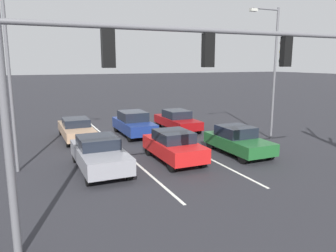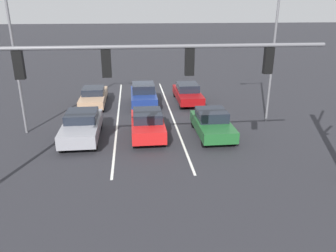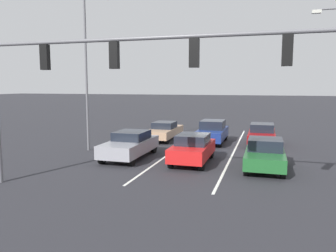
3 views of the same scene
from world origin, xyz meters
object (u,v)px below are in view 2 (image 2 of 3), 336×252
at_px(car_red_midlane_front, 148,124).
at_px(traffic_signal_gantry, 92,76).
at_px(car_gray_rightlane_front, 82,126).
at_px(car_navy_midlane_second, 143,95).
at_px(street_lamp_left_shoulder, 270,48).
at_px(car_tan_rightlane_second, 94,96).
at_px(car_darkgreen_leftlane_front, 212,123).
at_px(car_maroon_leftlane_second, 188,93).
at_px(street_lamp_right_shoulder, 16,39).

xyz_separation_m(car_red_midlane_front, traffic_signal_gantry, (2.15, 5.74, 3.91)).
relative_size(car_gray_rightlane_front, car_navy_midlane_second, 1.06).
relative_size(car_gray_rightlane_front, street_lamp_left_shoulder, 0.57).
bearing_deg(car_tan_rightlane_second, street_lamp_left_shoulder, 156.40).
height_order(traffic_signal_gantry, street_lamp_left_shoulder, street_lamp_left_shoulder).
relative_size(car_darkgreen_leftlane_front, car_navy_midlane_second, 0.95).
bearing_deg(car_maroon_leftlane_second, car_tan_rightlane_second, -0.02).
relative_size(car_navy_midlane_second, street_lamp_left_shoulder, 0.54).
distance_m(traffic_signal_gantry, street_lamp_right_shoulder, 8.57).
height_order(car_red_midlane_front, street_lamp_left_shoulder, street_lamp_left_shoulder).
height_order(street_lamp_right_shoulder, street_lamp_left_shoulder, street_lamp_right_shoulder).
bearing_deg(car_navy_midlane_second, street_lamp_left_shoulder, 149.05).
distance_m(car_tan_rightlane_second, traffic_signal_gantry, 13.18).
height_order(car_darkgreen_leftlane_front, car_navy_midlane_second, car_navy_midlane_second).
bearing_deg(car_maroon_leftlane_second, car_red_midlane_front, 63.12).
bearing_deg(street_lamp_left_shoulder, car_tan_rightlane_second, -23.60).
bearing_deg(car_navy_midlane_second, car_red_midlane_front, 89.74).
relative_size(street_lamp_right_shoulder, street_lamp_left_shoulder, 1.17).
relative_size(car_maroon_leftlane_second, street_lamp_left_shoulder, 0.57).
relative_size(car_red_midlane_front, street_lamp_right_shoulder, 0.43).
relative_size(car_darkgreen_leftlane_front, car_tan_rightlane_second, 0.86).
distance_m(car_red_midlane_front, traffic_signal_gantry, 7.28).
distance_m(car_gray_rightlane_front, street_lamp_right_shoulder, 5.72).
distance_m(car_darkgreen_leftlane_front, car_navy_midlane_second, 7.47).
distance_m(car_maroon_leftlane_second, street_lamp_right_shoulder, 12.40).
xyz_separation_m(car_navy_midlane_second, street_lamp_left_shoulder, (-7.44, 4.46, 3.82)).
bearing_deg(car_tan_rightlane_second, car_maroon_leftlane_second, 179.98).
xyz_separation_m(car_tan_rightlane_second, street_lamp_right_shoulder, (3.18, 5.30, 4.64)).
height_order(traffic_signal_gantry, street_lamp_right_shoulder, street_lamp_right_shoulder).
distance_m(car_red_midlane_front, car_tan_rightlane_second, 7.64).
bearing_deg(street_lamp_left_shoulder, street_lamp_right_shoulder, 1.79).
xyz_separation_m(car_red_midlane_front, car_tan_rightlane_second, (3.64, -6.72, -0.10)).
relative_size(traffic_signal_gantry, street_lamp_right_shoulder, 1.42).
distance_m(car_red_midlane_front, car_gray_rightlane_front, 3.62).
bearing_deg(car_tan_rightlane_second, car_red_midlane_front, 118.42).
bearing_deg(traffic_signal_gantry, car_tan_rightlane_second, -83.21).
height_order(car_darkgreen_leftlane_front, street_lamp_right_shoulder, street_lamp_right_shoulder).
distance_m(car_tan_rightlane_second, car_maroon_leftlane_second, 7.04).
bearing_deg(car_navy_midlane_second, car_maroon_leftlane_second, -173.46).
height_order(car_darkgreen_leftlane_front, traffic_signal_gantry, traffic_signal_gantry).
distance_m(car_gray_rightlane_front, car_navy_midlane_second, 7.18).
distance_m(car_maroon_leftlane_second, car_navy_midlane_second, 3.40).
height_order(car_red_midlane_front, car_darkgreen_leftlane_front, car_red_midlane_front).
bearing_deg(street_lamp_right_shoulder, car_navy_midlane_second, -144.36).
bearing_deg(car_gray_rightlane_front, car_navy_midlane_second, -120.52).
distance_m(car_gray_rightlane_front, traffic_signal_gantry, 7.23).
bearing_deg(car_darkgreen_leftlane_front, car_gray_rightlane_front, -2.77).
xyz_separation_m(car_red_midlane_front, car_navy_midlane_second, (-0.03, -6.33, 0.03)).
bearing_deg(traffic_signal_gantry, car_maroon_leftlane_second, -114.04).
height_order(car_maroon_leftlane_second, car_navy_midlane_second, car_navy_midlane_second).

